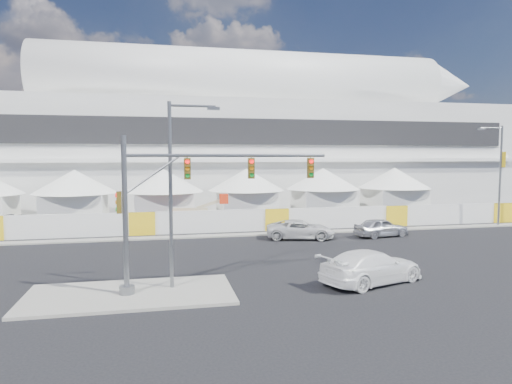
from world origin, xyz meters
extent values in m
plane|color=black|center=(0.00, 0.00, 0.00)|extent=(160.00, 160.00, 0.00)
cube|color=gray|center=(-6.00, -3.00, 0.07)|extent=(10.00, 5.00, 0.15)
cube|color=gray|center=(20.00, 12.50, 0.06)|extent=(80.00, 1.20, 0.12)
cube|color=silver|center=(8.00, 42.00, 7.00)|extent=(80.00, 24.00, 14.00)
cube|color=black|center=(8.00, 29.85, 9.80)|extent=(68.00, 0.30, 3.20)
cube|color=white|center=(8.00, 29.60, 6.30)|extent=(72.00, 0.80, 0.50)
cylinder|color=white|center=(8.00, 40.00, 17.78)|extent=(57.60, 8.40, 8.40)
cylinder|color=white|center=(10.00, 40.00, 17.36)|extent=(51.60, 6.80, 6.80)
cylinder|color=white|center=(12.00, 40.00, 16.94)|extent=(45.60, 5.20, 5.20)
cone|color=white|center=(40.80, 40.00, 18.00)|extent=(8.00, 7.60, 7.60)
cube|color=white|center=(-13.00, 24.00, 1.50)|extent=(6.00, 6.00, 3.00)
cone|color=white|center=(-13.00, 24.00, 4.20)|extent=(8.40, 8.40, 2.40)
cube|color=white|center=(-4.00, 24.00, 1.50)|extent=(6.00, 6.00, 3.00)
cone|color=white|center=(-4.00, 24.00, 4.20)|extent=(8.40, 8.40, 2.40)
cube|color=white|center=(5.00, 24.00, 1.50)|extent=(6.00, 6.00, 3.00)
cone|color=white|center=(5.00, 24.00, 4.20)|extent=(8.40, 8.40, 2.40)
cube|color=white|center=(14.00, 24.00, 1.50)|extent=(6.00, 6.00, 3.00)
cone|color=white|center=(14.00, 24.00, 4.20)|extent=(8.40, 8.40, 2.40)
cube|color=white|center=(23.00, 24.00, 1.50)|extent=(6.00, 6.00, 3.00)
cone|color=white|center=(23.00, 24.00, 4.20)|extent=(8.40, 8.40, 2.40)
cube|color=white|center=(6.00, 14.50, 1.00)|extent=(70.00, 0.25, 2.00)
imported|color=silver|center=(13.79, 9.41, 0.79)|extent=(2.54, 4.89, 1.59)
imported|color=silver|center=(6.83, 9.94, 0.78)|extent=(3.85, 6.06, 1.56)
imported|color=white|center=(6.59, -3.38, 0.89)|extent=(4.44, 6.65, 1.79)
imported|color=black|center=(29.77, 17.81, 0.69)|extent=(1.92, 4.16, 1.38)
imported|color=#A3A3A7|center=(-16.78, 20.13, 0.65)|extent=(3.64, 4.83, 1.30)
cylinder|color=gray|center=(-6.15, -3.11, 3.99)|extent=(0.26, 0.26, 7.68)
cylinder|color=gray|center=(-6.15, -3.11, 0.35)|extent=(0.75, 0.75, 0.40)
cylinder|color=gray|center=(-1.12, -3.11, 6.87)|extent=(10.07, 0.17, 0.17)
cube|color=#594714|center=(-3.17, -3.11, 6.22)|extent=(0.32, 0.22, 1.05)
cube|color=#594714|center=(0.03, -3.11, 6.22)|extent=(0.32, 0.22, 1.05)
cube|color=#594714|center=(3.17, -3.11, 6.22)|extent=(0.32, 0.22, 1.05)
cube|color=#594714|center=(-6.42, -3.11, 4.63)|extent=(0.22, 0.32, 1.05)
cylinder|color=slate|center=(-3.97, -2.43, 4.85)|extent=(0.19, 0.19, 9.40)
cylinder|color=slate|center=(-2.82, -2.43, 9.34)|extent=(2.30, 0.13, 0.13)
cube|color=slate|center=(-1.78, -2.43, 9.24)|extent=(0.63, 0.26, 0.16)
cylinder|color=gray|center=(27.85, 12.50, 4.85)|extent=(0.19, 0.19, 9.70)
cylinder|color=gray|center=(26.66, 12.50, 9.49)|extent=(2.37, 0.13, 0.13)
cube|color=gray|center=(25.59, 12.50, 9.38)|extent=(0.65, 0.27, 0.16)
cube|color=yellow|center=(28.12, 12.50, 6.47)|extent=(0.03, 0.65, 1.51)
cube|color=red|center=(-2.83, 17.27, 0.49)|extent=(3.34, 1.71, 0.99)
cube|color=beige|center=(-1.76, 17.27, 1.80)|extent=(3.43, 0.61, 0.31)
cube|color=beige|center=(0.22, 17.27, 2.33)|extent=(2.66, 0.50, 1.09)
cube|color=red|center=(1.47, 17.27, 2.78)|extent=(0.87, 0.87, 0.90)
camera|label=1|loc=(-4.57, -25.66, 6.87)|focal=32.00mm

